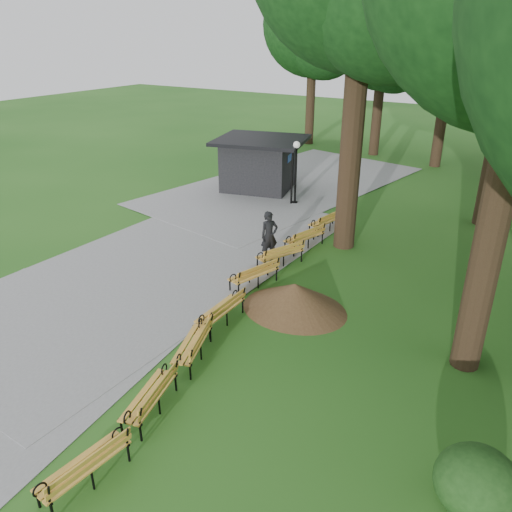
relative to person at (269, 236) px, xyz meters
The scene contains 15 objects.
ground 5.49m from the person, 81.19° to the right, with size 100.00×100.00×0.00m, color #235B1A.
path 4.04m from the person, 143.42° to the right, with size 12.00×38.00×0.06m, color gray.
person is the anchor object (origin of this frame).
kiosk 8.76m from the person, 124.17° to the left, with size 4.34×3.78×2.72m, color black, non-canonical shape.
lamp_post 6.64m from the person, 109.41° to the left, with size 0.32×0.32×3.00m.
dirt_mound 3.73m from the person, 47.64° to the right, with size 2.70×2.70×0.86m, color #47301C.
bench_0 10.61m from the person, 78.21° to the right, with size 1.90×0.64×0.88m, color gold, non-canonical shape.
bench_1 8.55m from the person, 77.32° to the right, with size 1.90×0.64×0.88m, color gold, non-canonical shape.
bench_2 6.47m from the person, 77.13° to the right, with size 1.90×0.64×0.88m, color gold, non-canonical shape.
bench_3 4.69m from the person, 76.79° to the right, with size 1.90×0.64×0.88m, color gold, non-canonical shape.
bench_4 2.25m from the person, 72.74° to the right, with size 1.90×0.64×0.88m, color gold, non-canonical shape.
bench_5 0.80m from the person, 23.49° to the right, with size 1.90×0.64×0.88m, color gold, non-canonical shape.
bench_6 1.78m from the person, 68.69° to the left, with size 1.90×0.64×0.88m, color gold, non-canonical shape.
bench_7 3.74m from the person, 80.82° to the left, with size 1.90×0.64×0.88m, color gold, non-canonical shape.
shrub_0 11.06m from the person, 40.73° to the right, with size 1.46×1.46×1.24m, color #193D14.
Camera 1 is at (7.55, -9.08, 7.71)m, focal length 35.11 mm.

